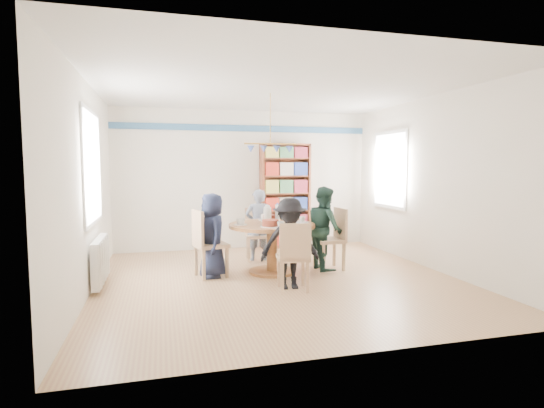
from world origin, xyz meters
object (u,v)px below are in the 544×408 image
object	(u,v)px
chair_near	(294,254)
person_far	(258,225)
chair_far	(257,231)
person_right	(325,228)
dining_table	(272,236)
bookshelf	(285,197)
radiator	(100,260)
chair_right	(334,236)
person_left	(212,235)
chair_left	(206,240)
person_near	(290,244)

from	to	relation	value
chair_near	person_far	distance (m)	1.91
chair_far	person_far	xyz separation A→B (m)	(0.00, -0.09, 0.12)
person_right	dining_table	bearing A→B (deg)	89.26
chair_near	person_far	world-z (taller)	person_far
bookshelf	radiator	bearing A→B (deg)	-147.41
radiator	bookshelf	world-z (taller)	bookshelf
radiator	chair_right	size ratio (longest dim) A/B	1.04
radiator	chair_right	distance (m)	3.43
chair_right	bookshelf	xyz separation A→B (m)	(-0.23, 1.93, 0.48)
person_left	person_right	distance (m)	1.76
chair_far	chair_near	bearing A→B (deg)	-88.93
person_right	chair_near	bearing A→B (deg)	139.24
dining_table	chair_near	world-z (taller)	chair_near
dining_table	chair_left	xyz separation A→B (m)	(-1.00, -0.02, -0.01)
radiator	chair_left	size ratio (longest dim) A/B	1.01
radiator	chair_near	distance (m)	2.61
chair_left	chair_near	size ratio (longest dim) A/B	1.10
chair_near	person_near	size ratio (longest dim) A/B	0.75
chair_near	bookshelf	world-z (taller)	bookshelf
chair_far	dining_table	bearing A→B (deg)	-89.26
chair_left	person_near	xyz separation A→B (m)	(1.01, -0.85, 0.06)
chair_far	chair_near	xyz separation A→B (m)	(0.04, -2.00, 0.01)
dining_table	person_near	bearing A→B (deg)	-88.90
person_near	radiator	bearing A→B (deg)	168.59
dining_table	radiator	bearing A→B (deg)	-177.42
person_far	person_right	bearing A→B (deg)	136.88
dining_table	chair_right	xyz separation A→B (m)	(1.01, 0.00, -0.03)
dining_table	chair_far	world-z (taller)	chair_far
radiator	chair_left	distance (m)	1.44
chair_right	person_far	distance (m)	1.35
chair_left	chair_right	distance (m)	2.01
dining_table	chair_left	bearing A→B (deg)	-179.13
chair_far	person_far	bearing A→B (deg)	-88.23
person_near	chair_right	bearing A→B (deg)	46.82
dining_table	person_far	distance (m)	0.89
person_left	person_near	size ratio (longest dim) A/B	1.02
chair_left	chair_far	world-z (taller)	chair_left
dining_table	person_right	bearing A→B (deg)	1.31
chair_near	bookshelf	bearing A→B (deg)	75.75
radiator	person_near	bearing A→B (deg)	-17.16
bookshelf	person_left	bearing A→B (deg)	-130.87
dining_table	person_left	size ratio (longest dim) A/B	1.06
radiator	person_right	bearing A→B (deg)	2.25
chair_near	bookshelf	xyz separation A→B (m)	(0.75, 2.95, 0.52)
chair_right	person_far	world-z (taller)	person_far
person_right	person_near	world-z (taller)	person_right
radiator	chair_left	xyz separation A→B (m)	(1.42, 0.09, 0.19)
person_right	person_near	bearing A→B (deg)	134.23
chair_near	chair_right	bearing A→B (deg)	46.17
chair_right	person_far	bearing A→B (deg)	138.96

